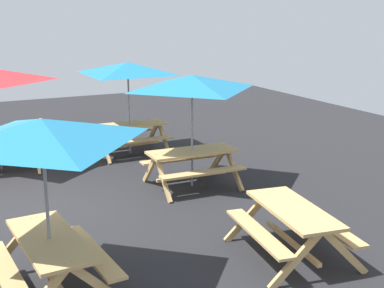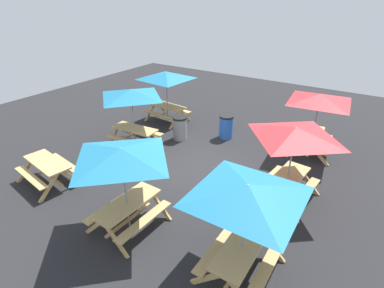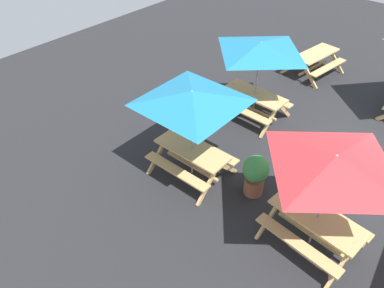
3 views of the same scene
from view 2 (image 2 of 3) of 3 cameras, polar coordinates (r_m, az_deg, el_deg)
name	(u,v)px [view 2 (image 2 of 3)]	position (r m, az deg, el deg)	size (l,w,h in m)	color
ground_plane	(198,168)	(10.41, 1.19, -4.68)	(25.20, 25.20, 0.00)	#232326
picnic_table_0	(122,160)	(7.12, -13.21, -2.99)	(2.06, 2.06, 2.34)	tan
picnic_table_1	(131,98)	(11.37, -11.47, 8.64)	(2.13, 2.13, 2.34)	tan
picnic_table_2	(247,198)	(5.82, 10.42, -10.12)	(2.83, 2.83, 2.34)	tan
picnic_table_3	(319,103)	(11.54, 23.05, 7.28)	(2.81, 2.81, 2.34)	tan
picnic_table_4	(294,138)	(8.43, 18.93, 1.10)	(2.19, 2.19, 2.34)	tan
picnic_table_5	(166,79)	(13.70, -4.91, 12.17)	(2.82, 2.82, 2.34)	tan
picnic_table_6	(48,167)	(10.43, -25.75, -3.99)	(1.74, 1.97, 0.81)	tan
trash_bin_gray	(180,128)	(12.28, -2.31, 3.07)	(0.59, 0.59, 0.98)	gray
trash_bin_blue	(226,127)	(12.49, 6.50, 3.33)	(0.59, 0.59, 0.98)	blue
potted_plant_0	(251,207)	(7.90, 11.11, -11.75)	(0.59, 0.59, 1.04)	#935138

